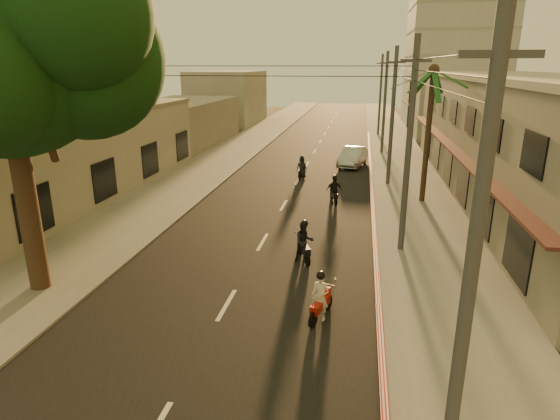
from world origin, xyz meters
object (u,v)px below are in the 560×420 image
at_px(scooter_far_a, 302,168).
at_px(parked_car, 353,157).
at_px(broadleaf_tree, 15,44).
at_px(palm_tree, 433,78).
at_px(scooter_mid_a, 304,242).
at_px(scooter_red, 320,298).
at_px(scooter_mid_b, 334,190).

bearing_deg(scooter_far_a, parked_car, 62.25).
xyz_separation_m(broadleaf_tree, palm_tree, (14.61, 13.86, -1.33)).
bearing_deg(palm_tree, scooter_mid_a, -121.01).
relative_size(scooter_mid_a, parked_car, 0.37).
relative_size(broadleaf_tree, scooter_mid_a, 6.77).
distance_m(scooter_red, scooter_far_a, 19.53).
relative_size(scooter_mid_b, scooter_far_a, 0.99).
relative_size(palm_tree, parked_car, 1.70).
xyz_separation_m(scooter_far_a, parked_car, (3.51, 5.00, 0.00)).
height_order(scooter_red, parked_car, scooter_red).
bearing_deg(scooter_mid_b, scooter_red, -103.86).
height_order(scooter_red, scooter_mid_a, scooter_mid_a).
relative_size(broadleaf_tree, palm_tree, 1.48).
height_order(palm_tree, scooter_mid_b, palm_tree).
bearing_deg(scooter_far_a, scooter_mid_b, -58.29).
bearing_deg(scooter_red, scooter_far_a, 117.65).
distance_m(palm_tree, scooter_mid_b, 8.26).
height_order(scooter_far_a, parked_car, scooter_far_a).
bearing_deg(parked_car, broadleaf_tree, -102.16).
distance_m(palm_tree, parked_car, 12.56).
distance_m(scooter_mid_a, parked_car, 19.73).
bearing_deg(scooter_far_a, scooter_mid_a, -75.10).
bearing_deg(scooter_mid_a, broadleaf_tree, -176.84).
height_order(palm_tree, scooter_mid_a, palm_tree).
bearing_deg(scooter_red, palm_tree, 90.31).
bearing_deg(palm_tree, scooter_mid_b, -169.53).
height_order(scooter_mid_a, scooter_far_a, scooter_mid_a).
xyz_separation_m(scooter_red, parked_car, (0.47, 24.29, 0.00)).
height_order(broadleaf_tree, palm_tree, broadleaf_tree).
bearing_deg(broadleaf_tree, scooter_mid_a, 25.12).
relative_size(palm_tree, scooter_red, 4.85).
xyz_separation_m(palm_tree, scooter_mid_b, (-5.15, -0.95, -6.38)).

